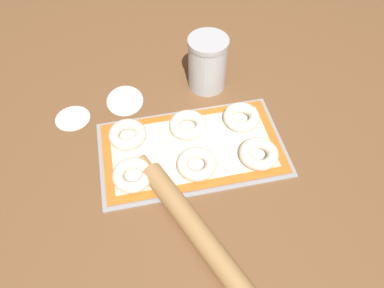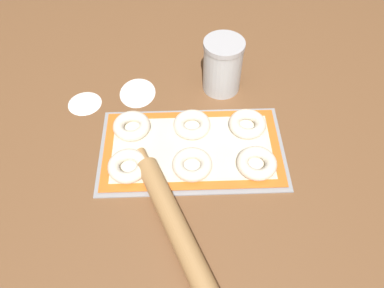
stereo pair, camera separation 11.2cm
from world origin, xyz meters
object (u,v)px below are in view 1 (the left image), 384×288
object	(u,v)px
bagel_back_center	(188,125)
rolling_pin	(194,227)
bagel_front_center	(197,164)
baking_tray	(192,149)
bagel_back_right	(241,117)
bagel_back_left	(127,134)
bagel_front_right	(259,154)
bagel_front_left	(133,175)
flour_canister	(207,63)

from	to	relation	value
bagel_back_center	rolling_pin	size ratio (longest dim) A/B	0.23
bagel_front_center	rolling_pin	distance (m)	0.18
baking_tray	bagel_back_right	size ratio (longest dim) A/B	4.80
bagel_back_left	rolling_pin	world-z (taller)	rolling_pin
bagel_front_center	bagel_back_center	size ratio (longest dim) A/B	1.00
bagel_front_right	bagel_back_right	xyz separation A→B (m)	(-0.01, 0.14, 0.00)
bagel_front_left	bagel_front_center	size ratio (longest dim) A/B	1.00
bagel_back_center	bagel_back_left	bearing A→B (deg)	179.69
bagel_front_left	bagel_back_left	xyz separation A→B (m)	(0.00, 0.14, 0.00)
bagel_back_right	baking_tray	bearing A→B (deg)	-157.29
baking_tray	flour_canister	world-z (taller)	flour_canister
bagel_front_left	bagel_back_center	world-z (taller)	same
bagel_front_left	bagel_back_center	bearing A→B (deg)	38.42
bagel_front_right	bagel_back_left	distance (m)	0.37
rolling_pin	flour_canister	bearing A→B (deg)	73.37
bagel_front_center	bagel_back_left	bearing A→B (deg)	140.46
baking_tray	rolling_pin	distance (m)	0.25
bagel_back_right	bagel_front_center	bearing A→B (deg)	-140.35
bagel_front_left	flour_canister	world-z (taller)	flour_canister
bagel_front_right	bagel_front_left	bearing A→B (deg)	179.57
bagel_front_right	bagel_back_center	world-z (taller)	same
bagel_back_center	bagel_back_right	distance (m)	0.16
bagel_front_center	bagel_front_left	bearing A→B (deg)	179.75
bagel_front_right	bagel_back_center	bearing A→B (deg)	139.98
bagel_back_left	rolling_pin	bearing A→B (deg)	-68.45
bagel_front_left	bagel_front_right	world-z (taller)	same
baking_tray	bagel_back_right	bearing A→B (deg)	22.71
bagel_back_left	flour_canister	world-z (taller)	flour_canister
baking_tray	bagel_front_center	bearing A→B (deg)	-91.57
bagel_back_right	bagel_back_center	bearing A→B (deg)	178.97
bagel_front_left	bagel_back_right	world-z (taller)	same
bagel_front_left	bagel_back_left	distance (m)	0.14
bagel_front_left	bagel_front_right	xyz separation A→B (m)	(0.35, -0.00, 0.00)
bagel_front_center	bagel_back_right	xyz separation A→B (m)	(0.17, 0.14, 0.00)
bagel_back_right	flour_canister	distance (m)	0.21
bagel_front_center	bagel_back_right	bearing A→B (deg)	39.65
bagel_front_center	rolling_pin	xyz separation A→B (m)	(-0.05, -0.18, 0.00)
bagel_front_center	bagel_back_left	size ratio (longest dim) A/B	1.00
bagel_front_right	bagel_back_center	distance (m)	0.22
baking_tray	rolling_pin	size ratio (longest dim) A/B	1.12
baking_tray	bagel_front_left	size ratio (longest dim) A/B	4.80
bagel_front_right	bagel_back_center	size ratio (longest dim) A/B	1.00
baking_tray	bagel_front_left	world-z (taller)	bagel_front_left
bagel_front_center	bagel_back_center	world-z (taller)	same
baking_tray	flour_canister	size ratio (longest dim) A/B	2.97
rolling_pin	bagel_back_center	bearing A→B (deg)	81.22
baking_tray	bagel_front_left	bearing A→B (deg)	-158.59
bagel_back_left	bagel_back_center	xyz separation A→B (m)	(0.18, -0.00, 0.00)
bagel_front_center	flour_canister	size ratio (longest dim) A/B	0.62
baking_tray	bagel_back_center	distance (m)	0.08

